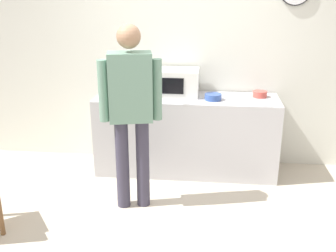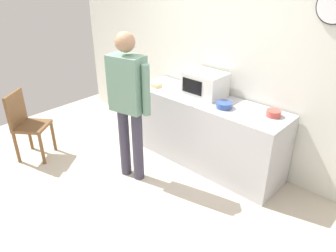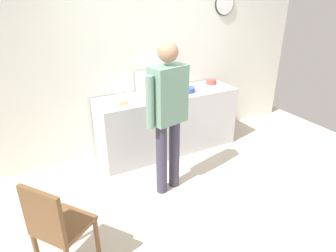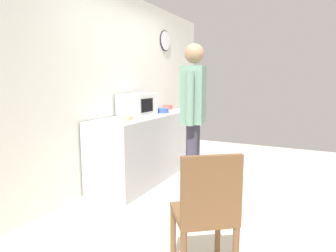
% 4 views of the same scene
% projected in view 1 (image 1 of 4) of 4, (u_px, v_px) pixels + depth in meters
% --- Properties ---
extents(ground_plane, '(6.00, 6.00, 0.00)m').
position_uv_depth(ground_plane, '(163.00, 225.00, 3.76)').
color(ground_plane, beige).
extents(back_wall, '(5.40, 0.13, 2.60)m').
position_uv_depth(back_wall, '(179.00, 57.00, 4.83)').
color(back_wall, silver).
rests_on(back_wall, ground_plane).
extents(kitchen_counter, '(2.10, 0.62, 0.91)m').
position_uv_depth(kitchen_counter, '(186.00, 135.00, 4.74)').
color(kitchen_counter, '#B7B7BC').
rests_on(kitchen_counter, ground_plane).
extents(microwave, '(0.50, 0.39, 0.30)m').
position_uv_depth(microwave, '(177.00, 82.00, 4.65)').
color(microwave, silver).
rests_on(microwave, kitchen_counter).
extents(sandwich_plate, '(0.26, 0.26, 0.07)m').
position_uv_depth(sandwich_plate, '(120.00, 97.00, 4.52)').
color(sandwich_plate, white).
rests_on(sandwich_plate, kitchen_counter).
extents(salad_bowl, '(0.16, 0.16, 0.07)m').
position_uv_depth(salad_bowl, '(260.00, 94.00, 4.59)').
color(salad_bowl, '#C64C42').
rests_on(salad_bowl, kitchen_counter).
extents(cereal_bowl, '(0.19, 0.19, 0.07)m').
position_uv_depth(cereal_bowl, '(213.00, 97.00, 4.48)').
color(cereal_bowl, '#33519E').
rests_on(cereal_bowl, kitchen_counter).
extents(fork_utensil, '(0.17, 0.08, 0.01)m').
position_uv_depth(fork_utensil, '(191.00, 104.00, 4.32)').
color(fork_utensil, silver).
rests_on(fork_utensil, kitchen_counter).
extents(spoon_utensil, '(0.17, 0.05, 0.01)m').
position_uv_depth(spoon_utensil, '(271.00, 106.00, 4.24)').
color(spoon_utensil, silver).
rests_on(spoon_utensil, kitchen_counter).
extents(person_standing, '(0.58, 0.32, 1.80)m').
position_uv_depth(person_standing, '(131.00, 105.00, 3.76)').
color(person_standing, '#3A374A').
rests_on(person_standing, ground_plane).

